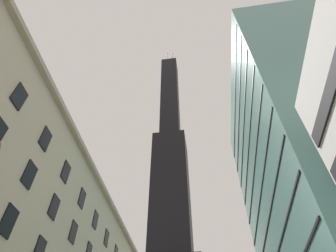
{
  "coord_description": "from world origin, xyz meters",
  "views": [
    {
      "loc": [
        3.23,
        -9.15,
        1.82
      ],
      "look_at": [
        -1.7,
        24.82,
        39.33
      ],
      "focal_mm": 30.47,
      "sensor_mm": 36.0,
      "label": 1
    }
  ],
  "objects": [
    {
      "name": "dark_skyscraper",
      "position": [
        -10.87,
        96.67,
        61.63
      ],
      "size": [
        23.01,
        23.01,
        202.35
      ],
      "color": "black",
      "rests_on": "ground"
    },
    {
      "name": "glass_office_midrise",
      "position": [
        18.59,
        25.2,
        24.53
      ],
      "size": [
        15.3,
        31.52,
        49.06
      ],
      "color": "slate",
      "rests_on": "ground"
    }
  ]
}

